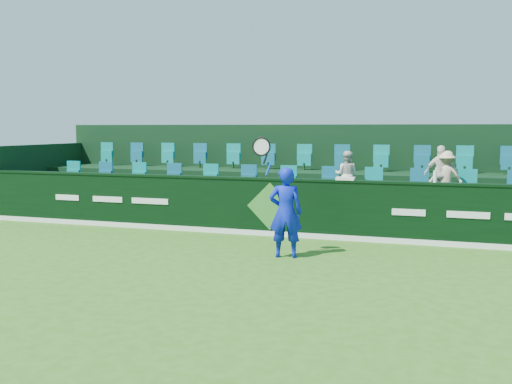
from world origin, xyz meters
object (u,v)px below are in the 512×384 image
(tennis_player, at_px, (285,212))
(towel, at_px, (345,179))
(drinks_bottle, at_px, (435,177))
(spectator_left, at_px, (346,175))
(spectator_middle, at_px, (441,174))
(spectator_right, at_px, (446,177))

(tennis_player, distance_m, towel, 2.29)
(towel, height_order, drinks_bottle, drinks_bottle)
(drinks_bottle, bearing_deg, spectator_left, 151.41)
(tennis_player, relative_size, drinks_bottle, 9.58)
(tennis_player, bearing_deg, spectator_middle, 48.30)
(spectator_left, xyz_separation_m, drinks_bottle, (2.06, -1.12, 0.10))
(spectator_middle, distance_m, drinks_bottle, 1.13)
(towel, bearing_deg, tennis_player, -111.73)
(spectator_right, relative_size, drinks_bottle, 4.74)
(tennis_player, height_order, spectator_left, tennis_player)
(towel, distance_m, drinks_bottle, 1.90)
(tennis_player, xyz_separation_m, drinks_bottle, (2.73, 2.08, 0.58))
(spectator_right, height_order, drinks_bottle, spectator_right)
(spectator_middle, relative_size, drinks_bottle, 5.23)
(tennis_player, xyz_separation_m, spectator_right, (2.96, 3.20, 0.50))
(spectator_left, distance_m, spectator_right, 2.28)
(spectator_middle, height_order, spectator_right, spectator_middle)
(towel, bearing_deg, spectator_middle, 28.98)
(tennis_player, relative_size, spectator_right, 2.02)
(drinks_bottle, bearing_deg, towel, 180.00)
(spectator_middle, xyz_separation_m, towel, (-2.02, -1.12, -0.07))
(spectator_right, distance_m, towel, 2.40)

